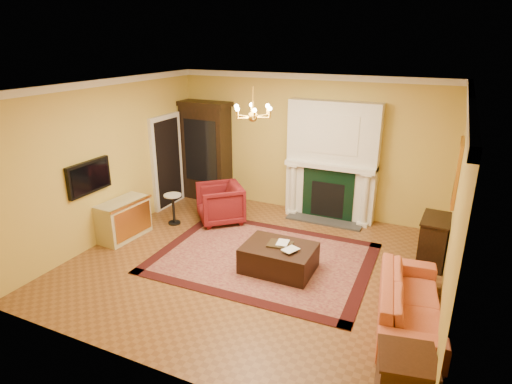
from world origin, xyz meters
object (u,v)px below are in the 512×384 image
Objects in this scene: commode at (124,219)px; coral_sofa at (411,295)px; china_cabinet at (206,153)px; wingback_armchair at (220,202)px; end_table at (404,382)px; leather_ottoman at (279,258)px; console_table at (433,242)px; pedestal_table at (173,207)px.

coral_sofa is at bearing -0.51° from commode.
wingback_armchair is at bearing -46.74° from china_cabinet.
commode is (-0.33, -2.59, -0.73)m from china_cabinet.
wingback_armchair reaches higher than end_table.
leather_ottoman is at bearing 68.66° from coral_sofa.
coral_sofa reaches higher than leather_ottoman.
commode is at bearing -162.89° from console_table.
console_table reaches higher than end_table.
commode is (-0.50, -0.94, 0.00)m from pedestal_table.
coral_sofa is at bearing -13.96° from leather_ottoman.
leather_ottoman is at bearing -17.37° from pedestal_table.
commode reaches higher than pedestal_table.
pedestal_table is 1.05× the size of end_table.
commode is (-1.32, -1.45, -0.07)m from wingback_armchair.
console_table reaches higher than leather_ottoman.
commode is 3.21m from leather_ottoman.
commode is at bearing 77.62° from coral_sofa.
coral_sofa is 2.20m from leather_ottoman.
pedestal_table is at bearing 162.11° from leather_ottoman.
leather_ottoman is (1.88, -1.36, -0.22)m from wingback_armchair.
china_cabinet reaches higher than commode.
console_table is at bearing 18.35° from commode.
wingback_armchair is at bearing 57.20° from coral_sofa.
pedestal_table reaches higher than end_table.
pedestal_table is (0.17, -1.65, -0.73)m from china_cabinet.
pedestal_table is 0.31× the size of coral_sofa.
pedestal_table is 0.64× the size of commode.
console_table reaches higher than pedestal_table.
end_table is at bearing -30.43° from pedestal_table.
pedestal_table is at bearing 66.04° from commode.
commode reaches higher than leather_ottoman.
console_table is (5.51, 1.41, 0.03)m from commode.
coral_sofa is at bearing -15.65° from pedestal_table.
wingback_armchair is 0.77× the size of leather_ottoman.
wingback_armchair is 1.96m from commode.
pedestal_table is (-0.83, -0.51, -0.07)m from wingback_armchair.
end_table is at bearing -39.37° from china_cabinet.
coral_sofa is (4.85, -1.36, 0.03)m from pedestal_table.
china_cabinet is 2.70× the size of console_table.
wingback_armchair is 5.36m from end_table.
coral_sofa is at bearing -92.42° from console_table.
commode is at bearing -84.46° from wingback_armchair.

